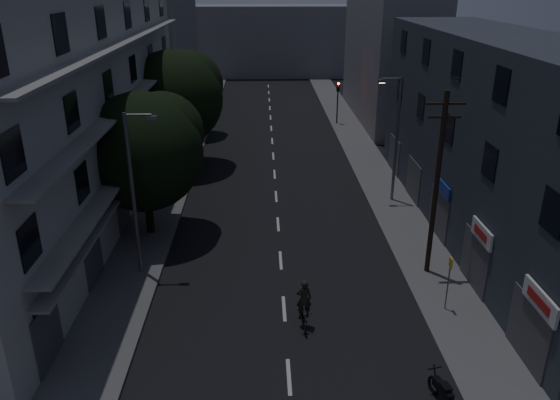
{
  "coord_description": "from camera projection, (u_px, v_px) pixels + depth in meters",
  "views": [
    {
      "loc": [
        -0.86,
        -14.2,
        13.7
      ],
      "look_at": [
        0.0,
        12.0,
        3.0
      ],
      "focal_mm": 35.0,
      "sensor_mm": 36.0,
      "label": 1
    }
  ],
  "objects": [
    {
      "name": "street_lamp_left_near",
      "position": [
        135.0,
        187.0,
        25.54
      ],
      "size": [
        1.51,
        0.25,
        8.0
      ],
      "color": "slate",
      "rests_on": "sidewalk_left"
    },
    {
      "name": "building_right",
      "position": [
        499.0,
        141.0,
        29.58
      ],
      "size": [
        6.19,
        28.0,
        11.0
      ],
      "color": "#2C333C",
      "rests_on": "ground"
    },
    {
      "name": "building_left",
      "position": [
        73.0,
        101.0,
        31.99
      ],
      "size": [
        7.0,
        36.0,
        14.0
      ],
      "color": "#ADAEA9",
      "rests_on": "ground"
    },
    {
      "name": "tree_near",
      "position": [
        144.0,
        147.0,
        29.54
      ],
      "size": [
        6.54,
        6.54,
        8.06
      ],
      "color": "black",
      "rests_on": "sidewalk_left"
    },
    {
      "name": "street_lamp_left_far",
      "position": [
        186.0,
        101.0,
        43.6
      ],
      "size": [
        1.51,
        0.25,
        8.0
      ],
      "color": "#5B5E63",
      "rests_on": "sidewalk_left"
    },
    {
      "name": "tree_far",
      "position": [
        193.0,
        92.0,
        49.59
      ],
      "size": [
        5.01,
        5.01,
        6.2
      ],
      "color": "black",
      "rests_on": "sidewalk_left"
    },
    {
      "name": "ground",
      "position": [
        274.0,
        172.0,
        41.47
      ],
      "size": [
        160.0,
        160.0,
        0.0
      ],
      "primitive_type": "plane",
      "color": "black",
      "rests_on": "ground"
    },
    {
      "name": "street_lamp_right",
      "position": [
        395.0,
        134.0,
        34.3
      ],
      "size": [
        1.51,
        0.25,
        8.0
      ],
      "color": "slate",
      "rests_on": "sidewalk_right"
    },
    {
      "name": "sidewalk_right",
      "position": [
        372.0,
        170.0,
        41.67
      ],
      "size": [
        3.0,
        90.0,
        0.15
      ],
      "primitive_type": "cube",
      "color": "#565659",
      "rests_on": "ground"
    },
    {
      "name": "utility_pole",
      "position": [
        437.0,
        182.0,
        25.44
      ],
      "size": [
        1.8,
        0.24,
        9.0
      ],
      "color": "black",
      "rests_on": "sidewalk_right"
    },
    {
      "name": "cyclist",
      "position": [
        304.0,
        311.0,
        22.87
      ],
      "size": [
        0.7,
        1.78,
        2.21
      ],
      "rotation": [
        0.0,
        0.0,
        0.05
      ],
      "color": "black",
      "rests_on": "ground"
    },
    {
      "name": "bus_stop_sign",
      "position": [
        449.0,
        274.0,
        23.44
      ],
      "size": [
        0.06,
        0.35,
        2.52
      ],
      "color": "#595B60",
      "rests_on": "sidewalk_right"
    },
    {
      "name": "building_far_left",
      "position": [
        159.0,
        34.0,
        59.37
      ],
      "size": [
        6.0,
        20.0,
        16.0
      ],
      "primitive_type": "cube",
      "color": "slate",
      "rests_on": "ground"
    },
    {
      "name": "sidewalk_left",
      "position": [
        175.0,
        172.0,
        41.22
      ],
      "size": [
        3.0,
        90.0,
        0.15
      ],
      "primitive_type": "cube",
      "color": "#565659",
      "rests_on": "ground"
    },
    {
      "name": "lane_markings",
      "position": [
        273.0,
        148.0,
        47.26
      ],
      "size": [
        0.15,
        60.5,
        0.01
      ],
      "color": "beige",
      "rests_on": "ground"
    },
    {
      "name": "traffic_signal_far_left",
      "position": [
        207.0,
        94.0,
        53.5
      ],
      "size": [
        0.28,
        0.37,
        4.1
      ],
      "color": "black",
      "rests_on": "sidewalk_left"
    },
    {
      "name": "building_far_right",
      "position": [
        389.0,
        55.0,
        55.11
      ],
      "size": [
        6.0,
        20.0,
        13.0
      ],
      "primitive_type": "cube",
      "color": "slate",
      "rests_on": "ground"
    },
    {
      "name": "tree_mid",
      "position": [
        176.0,
        95.0,
        40.47
      ],
      "size": [
        7.16,
        7.16,
        8.82
      ],
      "color": "black",
      "rests_on": "sidewalk_left"
    },
    {
      "name": "motorcycle",
      "position": [
        442.0,
        392.0,
        18.77
      ],
      "size": [
        0.66,
        1.81,
        1.18
      ],
      "rotation": [
        0.0,
        0.0,
        0.23
      ],
      "color": "black",
      "rests_on": "ground"
    },
    {
      "name": "traffic_signal_far_right",
      "position": [
        338.0,
        94.0,
        53.68
      ],
      "size": [
        0.28,
        0.37,
        4.1
      ],
      "color": "black",
      "rests_on": "sidewalk_right"
    },
    {
      "name": "building_far_end",
      "position": [
        267.0,
        41.0,
        81.22
      ],
      "size": [
        24.0,
        8.0,
        10.0
      ],
      "primitive_type": "cube",
      "color": "slate",
      "rests_on": "ground"
    }
  ]
}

